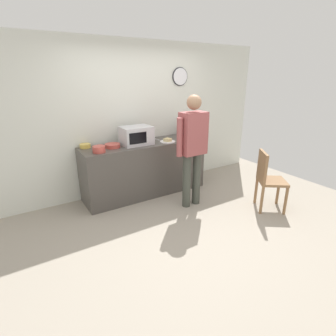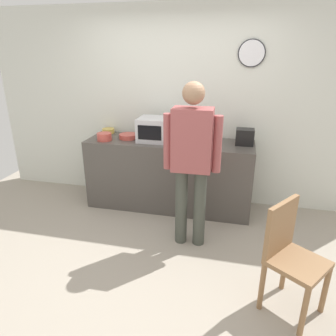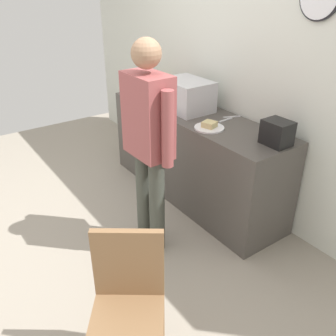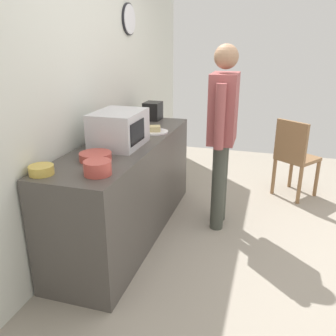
% 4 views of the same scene
% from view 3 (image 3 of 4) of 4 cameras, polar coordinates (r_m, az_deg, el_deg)
% --- Properties ---
extents(ground_plane, '(6.00, 6.00, 0.00)m').
position_cam_3_polar(ground_plane, '(3.51, -11.63, -10.37)').
color(ground_plane, '#9E9384').
extents(back_wall, '(5.40, 0.13, 2.60)m').
position_cam_3_polar(back_wall, '(3.76, 9.71, 14.62)').
color(back_wall, silver).
rests_on(back_wall, ground_plane).
extents(kitchen_counter, '(2.17, 0.62, 0.93)m').
position_cam_3_polar(kitchen_counter, '(3.84, 4.04, 1.91)').
color(kitchen_counter, '#4C4742').
rests_on(kitchen_counter, ground_plane).
extents(microwave, '(0.50, 0.39, 0.30)m').
position_cam_3_polar(microwave, '(3.72, 2.85, 11.24)').
color(microwave, silver).
rests_on(microwave, kitchen_counter).
extents(sandwich_plate, '(0.27, 0.27, 0.07)m').
position_cam_3_polar(sandwich_plate, '(3.29, 6.44, 6.43)').
color(sandwich_plate, white).
rests_on(sandwich_plate, kitchen_counter).
extents(salad_bowl, '(0.19, 0.19, 0.10)m').
position_cam_3_polar(salad_bowl, '(4.22, -4.63, 11.78)').
color(salad_bowl, '#C64C42').
rests_on(salad_bowl, kitchen_counter).
extents(cereal_bowl, '(0.25, 0.25, 0.06)m').
position_cam_3_polar(cereal_bowl, '(4.08, -0.66, 11.05)').
color(cereal_bowl, '#C64C42').
rests_on(cereal_bowl, kitchen_counter).
extents(mixing_bowl, '(0.17, 0.17, 0.06)m').
position_cam_3_polar(mixing_bowl, '(4.50, -1.17, 12.66)').
color(mixing_bowl, gold).
rests_on(mixing_bowl, kitchen_counter).
extents(toaster, '(0.22, 0.18, 0.20)m').
position_cam_3_polar(toaster, '(3.05, 16.61, 5.27)').
color(toaster, black).
rests_on(toaster, kitchen_counter).
extents(fork_utensil, '(0.08, 0.16, 0.01)m').
position_cam_3_polar(fork_utensil, '(3.60, 9.88, 7.85)').
color(fork_utensil, silver).
rests_on(fork_utensil, kitchen_counter).
extents(spoon_utensil, '(0.03, 0.17, 0.01)m').
position_cam_3_polar(spoon_utensil, '(3.51, 8.96, 7.40)').
color(spoon_utensil, silver).
rests_on(spoon_utensil, kitchen_counter).
extents(person_standing, '(0.59, 0.25, 1.77)m').
position_cam_3_polar(person_standing, '(2.85, -3.05, 5.05)').
color(person_standing, '#41453C').
rests_on(person_standing, ground_plane).
extents(wooden_chair, '(0.56, 0.56, 0.94)m').
position_cam_3_polar(wooden_chair, '(2.19, -6.22, -20.05)').
color(wooden_chair, olive).
rests_on(wooden_chair, ground_plane).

